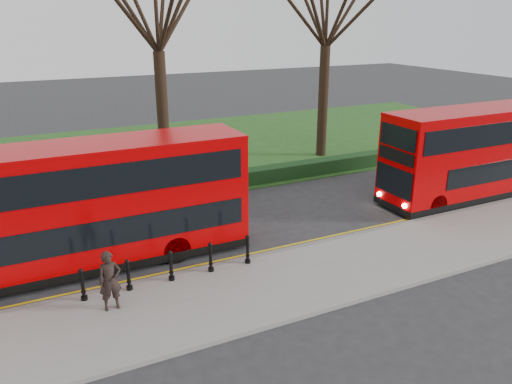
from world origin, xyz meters
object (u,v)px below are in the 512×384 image
bollard_row (171,266)px  bus_rear (484,152)px  bus_lead (88,207)px  pedestrian (110,281)px

bollard_row → bus_rear: (16.04, 1.74, 1.52)m
bus_lead → pedestrian: bearing=-90.2°
bollard_row → pedestrian: 2.27m
bollard_row → pedestrian: pedestrian is taller
bus_lead → pedestrian: 3.56m
bus_rear → pedestrian: size_ratio=5.94×
bus_lead → bollard_row: bearing=-50.8°
bus_lead → pedestrian: (-0.01, -3.37, -1.13)m
bus_rear → bollard_row: bearing=-173.8°
pedestrian → bollard_row: bearing=20.2°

